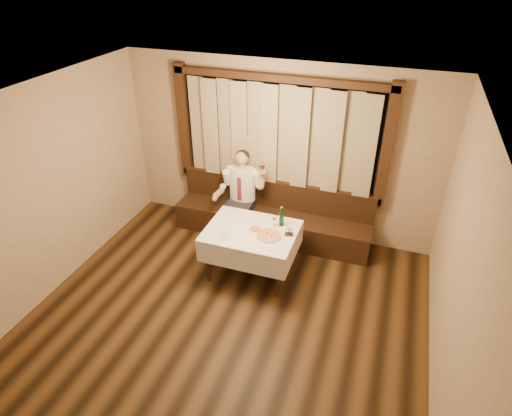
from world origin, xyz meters
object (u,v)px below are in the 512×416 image
(banquette, at_px, (272,219))
(pasta_red, at_px, (255,228))
(dining_table, at_px, (251,236))
(green_bottle, at_px, (282,217))
(seated_man, at_px, (241,189))
(cruet_caddy, at_px, (289,233))
(pasta_cream, at_px, (225,233))
(pizza, at_px, (269,236))

(banquette, xyz_separation_m, pasta_red, (0.05, -1.01, 0.48))
(dining_table, relative_size, green_bottle, 4.15)
(pasta_red, xyz_separation_m, seated_man, (-0.56, 0.92, 0.05))
(green_bottle, height_order, cruet_caddy, green_bottle)
(cruet_caddy, relative_size, seated_man, 0.09)
(dining_table, bearing_deg, pasta_cream, -140.95)
(dining_table, bearing_deg, green_bottle, 34.93)
(banquette, relative_size, seated_man, 2.21)
(dining_table, xyz_separation_m, pasta_red, (0.05, 0.02, 0.14))
(green_bottle, bearing_deg, banquette, 115.19)
(dining_table, distance_m, cruet_caddy, 0.55)
(pizza, xyz_separation_m, green_bottle, (0.08, 0.32, 0.12))
(dining_table, relative_size, pasta_red, 5.44)
(pasta_red, distance_m, cruet_caddy, 0.48)
(pasta_cream, xyz_separation_m, seated_man, (-0.21, 1.18, 0.05))
(pasta_cream, bearing_deg, green_bottle, 36.85)
(banquette, bearing_deg, dining_table, -90.00)
(green_bottle, relative_size, seated_man, 0.21)
(dining_table, bearing_deg, pizza, -14.02)
(cruet_caddy, bearing_deg, pasta_red, 169.18)
(pizza, height_order, seated_man, seated_man)
(dining_table, bearing_deg, cruet_caddy, 5.14)
(green_bottle, height_order, seated_man, seated_man)
(pasta_cream, relative_size, green_bottle, 0.78)
(green_bottle, distance_m, seated_man, 1.11)
(pasta_cream, height_order, cruet_caddy, cruet_caddy)
(pasta_cream, distance_m, seated_man, 1.19)
(banquette, relative_size, pizza, 9.16)
(banquette, bearing_deg, green_bottle, -64.81)
(pasta_cream, bearing_deg, cruet_caddy, 19.27)
(seated_man, bearing_deg, dining_table, -61.44)
(cruet_caddy, bearing_deg, seated_man, 125.03)
(pasta_cream, height_order, seated_man, seated_man)
(pasta_cream, bearing_deg, dining_table, 39.05)
(dining_table, bearing_deg, banquette, 90.00)
(pizza, xyz_separation_m, cruet_caddy, (0.25, 0.12, 0.03))
(banquette, bearing_deg, pasta_cream, -103.26)
(pizza, bearing_deg, pasta_cream, -163.47)
(pasta_cream, relative_size, cruet_caddy, 1.90)
(pasta_red, height_order, seated_man, seated_man)
(pizza, distance_m, cruet_caddy, 0.28)
(banquette, xyz_separation_m, pasta_cream, (-0.30, -1.27, 0.48))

